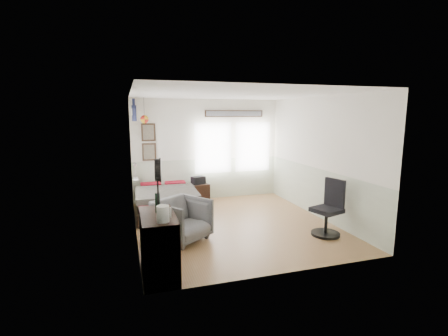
{
  "coord_description": "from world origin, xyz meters",
  "views": [
    {
      "loc": [
        -2.13,
        -6.23,
        2.3
      ],
      "look_at": [
        -0.1,
        0.4,
        1.15
      ],
      "focal_mm": 26.0,
      "sensor_mm": 36.0,
      "label": 1
    }
  ],
  "objects_px": {
    "nightstand": "(198,193)",
    "task_chair": "(329,213)",
    "armchair": "(182,220)",
    "bed": "(166,202)",
    "dresser": "(159,245)"
  },
  "relations": [
    {
      "from": "dresser",
      "to": "nightstand",
      "type": "relative_size",
      "value": 2.02
    },
    {
      "from": "bed",
      "to": "dresser",
      "type": "relative_size",
      "value": 1.89
    },
    {
      "from": "armchair",
      "to": "task_chair",
      "type": "bearing_deg",
      "value": -46.95
    },
    {
      "from": "armchair",
      "to": "task_chair",
      "type": "xyz_separation_m",
      "value": [
        2.73,
        -0.55,
        0.05
      ]
    },
    {
      "from": "bed",
      "to": "dresser",
      "type": "distance_m",
      "value": 2.96
    },
    {
      "from": "nightstand",
      "to": "task_chair",
      "type": "distance_m",
      "value": 3.56
    },
    {
      "from": "armchair",
      "to": "task_chair",
      "type": "relative_size",
      "value": 0.79
    },
    {
      "from": "armchair",
      "to": "nightstand",
      "type": "bearing_deg",
      "value": 35.42
    },
    {
      "from": "bed",
      "to": "armchair",
      "type": "distance_m",
      "value": 1.73
    },
    {
      "from": "nightstand",
      "to": "armchair",
      "type": "bearing_deg",
      "value": -122.83
    },
    {
      "from": "armchair",
      "to": "nightstand",
      "type": "distance_m",
      "value": 2.61
    },
    {
      "from": "nightstand",
      "to": "task_chair",
      "type": "height_order",
      "value": "task_chair"
    },
    {
      "from": "armchair",
      "to": "nightstand",
      "type": "xyz_separation_m",
      "value": [
        0.85,
        2.46,
        -0.14
      ]
    },
    {
      "from": "dresser",
      "to": "armchair",
      "type": "xyz_separation_m",
      "value": [
        0.55,
        1.19,
        -0.06
      ]
    },
    {
      "from": "task_chair",
      "to": "armchair",
      "type": "bearing_deg",
      "value": 152.0
    }
  ]
}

